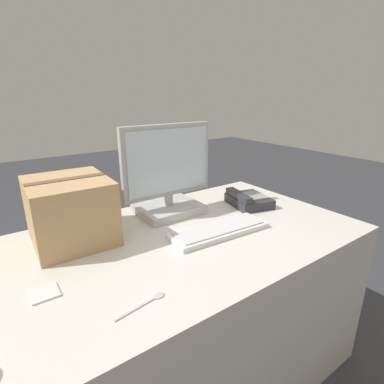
{
  "coord_description": "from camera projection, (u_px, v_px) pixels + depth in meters",
  "views": [
    {
      "loc": [
        -0.52,
        -0.97,
        1.35
      ],
      "look_at": [
        0.23,
        0.09,
        0.91
      ],
      "focal_mm": 28.0,
      "sensor_mm": 36.0,
      "label": 1
    }
  ],
  "objects": [
    {
      "name": "ground_plane",
      "position": [
        164.0,
        382.0,
        1.46
      ],
      "size": [
        12.0,
        12.0,
        0.0
      ],
      "primitive_type": "plane",
      "color": "#38383D"
    },
    {
      "name": "desk_phone",
      "position": [
        248.0,
        200.0,
        1.62
      ],
      "size": [
        0.23,
        0.26,
        0.08
      ],
      "rotation": [
        0.0,
        0.0,
        -0.24
      ],
      "color": "#2D2D33",
      "rests_on": "office_desk"
    },
    {
      "name": "spoon",
      "position": [
        149.0,
        301.0,
        0.88
      ],
      "size": [
        0.17,
        0.04,
        0.0
      ],
      "rotation": [
        0.0,
        0.0,
        0.16
      ],
      "color": "#B2B2B7",
      "rests_on": "office_desk"
    },
    {
      "name": "cardboard_box",
      "position": [
        70.0,
        210.0,
        1.21
      ],
      "size": [
        0.31,
        0.35,
        0.26
      ],
      "rotation": [
        0.0,
        0.0,
        -0.03
      ],
      "color": "tan",
      "rests_on": "office_desk"
    },
    {
      "name": "monitor",
      "position": [
        168.0,
        179.0,
        1.47
      ],
      "size": [
        0.48,
        0.25,
        0.44
      ],
      "color": "#B7B7B7",
      "rests_on": "office_desk"
    },
    {
      "name": "sticky_note_pad",
      "position": [
        45.0,
        293.0,
        0.91
      ],
      "size": [
        0.08,
        0.08,
        0.01
      ],
      "color": "silver",
      "rests_on": "office_desk"
    },
    {
      "name": "office_desk",
      "position": [
        162.0,
        319.0,
        1.34
      ],
      "size": [
        1.8,
        0.9,
        0.76
      ],
      "color": "beige",
      "rests_on": "ground_plane"
    },
    {
      "name": "keyboard",
      "position": [
        219.0,
        230.0,
        1.3
      ],
      "size": [
        0.46,
        0.18,
        0.03
      ],
      "rotation": [
        0.0,
        0.0,
        -0.06
      ],
      "color": "silver",
      "rests_on": "office_desk"
    }
  ]
}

